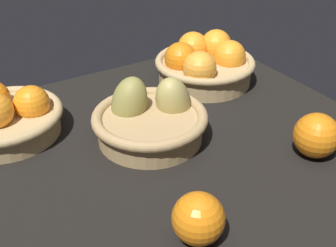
{
  "coord_description": "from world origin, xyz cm",
  "views": [
    {
      "loc": [
        -31.69,
        -55.31,
        48.04
      ],
      "look_at": [
        2.27,
        0.69,
        7.0
      ],
      "focal_mm": 45.03,
      "sensor_mm": 36.0,
      "label": 1
    }
  ],
  "objects_px": {
    "loose_orange_back_gap": "(198,219)",
    "basket_far_right": "(204,63)",
    "basket_far_left": "(6,116)",
    "loose_orange_front_gap": "(316,136)",
    "basket_center_pears": "(152,118)"
  },
  "relations": [
    {
      "from": "loose_orange_back_gap",
      "to": "basket_far_right",
      "type": "bearing_deg",
      "value": 53.68
    },
    {
      "from": "basket_far_left",
      "to": "loose_orange_front_gap",
      "type": "bearing_deg",
      "value": -38.2
    },
    {
      "from": "basket_far_left",
      "to": "loose_orange_front_gap",
      "type": "distance_m",
      "value": 0.57
    },
    {
      "from": "basket_far_right",
      "to": "loose_orange_front_gap",
      "type": "xyz_separation_m",
      "value": [
        -0.0,
        -0.35,
        -0.01
      ]
    },
    {
      "from": "basket_far_left",
      "to": "loose_orange_back_gap",
      "type": "bearing_deg",
      "value": -68.78
    },
    {
      "from": "basket_far_left",
      "to": "basket_far_right",
      "type": "relative_size",
      "value": 0.93
    },
    {
      "from": "basket_far_right",
      "to": "loose_orange_front_gap",
      "type": "height_order",
      "value": "basket_far_right"
    },
    {
      "from": "basket_far_left",
      "to": "loose_orange_back_gap",
      "type": "distance_m",
      "value": 0.44
    },
    {
      "from": "basket_far_right",
      "to": "loose_orange_front_gap",
      "type": "relative_size",
      "value": 2.89
    },
    {
      "from": "basket_far_right",
      "to": "loose_orange_back_gap",
      "type": "height_order",
      "value": "basket_far_right"
    },
    {
      "from": "loose_orange_back_gap",
      "to": "basket_far_left",
      "type": "bearing_deg",
      "value": 111.22
    },
    {
      "from": "basket_far_left",
      "to": "basket_far_right",
      "type": "height_order",
      "value": "basket_far_right"
    },
    {
      "from": "basket_far_left",
      "to": "loose_orange_front_gap",
      "type": "xyz_separation_m",
      "value": [
        0.45,
        -0.35,
        0.0
      ]
    },
    {
      "from": "basket_center_pears",
      "to": "loose_orange_back_gap",
      "type": "xyz_separation_m",
      "value": [
        -0.07,
        -0.26,
        -0.0
      ]
    },
    {
      "from": "basket_far_right",
      "to": "loose_orange_front_gap",
      "type": "distance_m",
      "value": 0.35
    }
  ]
}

